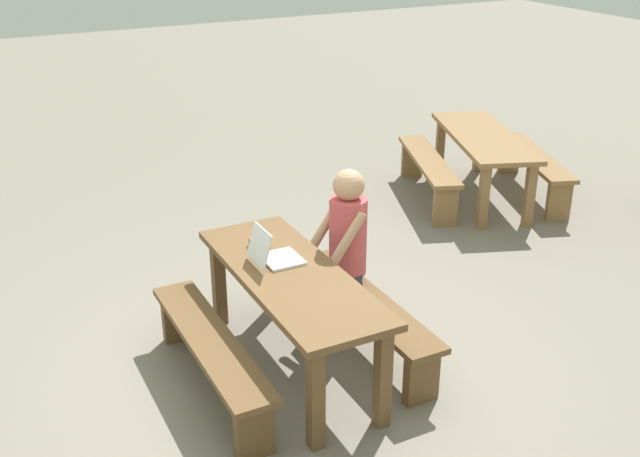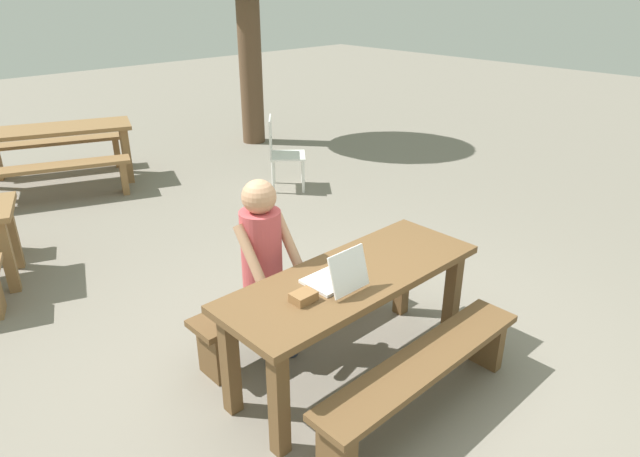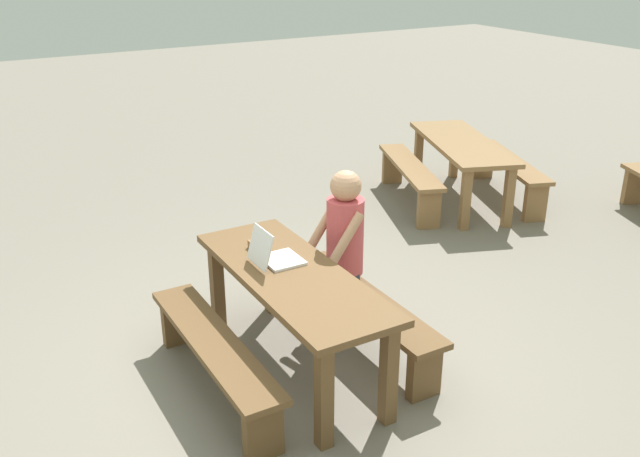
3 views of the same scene
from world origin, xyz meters
name	(u,v)px [view 2 (image 2 of 3)]	position (x,y,z in m)	size (l,w,h in m)	color
ground_plane	(351,369)	(0.00, 0.00, 0.00)	(30.00, 30.00, 0.00)	gray
picnic_table_front	(353,290)	(0.00, 0.00, 0.63)	(1.85, 0.67, 0.76)	brown
bench_near	(423,373)	(0.00, -0.59, 0.32)	(1.67, 0.30, 0.42)	brown
bench_far	(294,298)	(0.00, 0.59, 0.32)	(1.67, 0.30, 0.42)	brown
laptop	(337,277)	(-0.19, -0.05, 0.83)	(0.29, 0.33, 0.27)	white
small_pouch	(303,297)	(-0.46, -0.03, 0.79)	(0.14, 0.11, 0.06)	olive
person_seated	(265,258)	(-0.28, 0.56, 0.76)	(0.39, 0.40, 1.31)	#333847
plastic_chair	(281,151)	(2.01, 3.17, 0.49)	(0.62, 0.62, 0.92)	white
picnic_table_rear	(52,138)	(-0.05, 5.24, 0.64)	(2.03, 1.29, 0.77)	olive
bench_rear_south	(56,174)	(-0.27, 4.67, 0.34)	(1.72, 0.89, 0.46)	olive
bench_rear_north	(57,148)	(0.16, 5.81, 0.34)	(1.72, 0.89, 0.46)	olive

